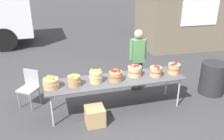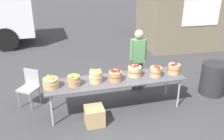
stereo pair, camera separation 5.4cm
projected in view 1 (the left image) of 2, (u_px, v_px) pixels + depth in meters
name	position (u px, v px, depth m)	size (l,w,h in m)	color
ground_plane	(115.00, 108.00, 5.75)	(40.00, 40.00, 0.00)	#38383A
market_table	(116.00, 81.00, 5.47)	(3.10, 0.76, 0.75)	#4C4C51
apple_basket_green_0	(51.00, 83.00, 5.05)	(0.34, 0.34, 0.25)	tan
apple_basket_green_1	(74.00, 80.00, 5.14)	(0.29, 0.29, 0.26)	#A87F51
apple_basket_green_2	(96.00, 76.00, 5.27)	(0.29, 0.29, 0.30)	tan
apple_basket_red_0	(116.00, 76.00, 5.35)	(0.30, 0.30, 0.27)	#A87F51
apple_basket_red_1	(135.00, 71.00, 5.59)	(0.33, 0.33, 0.28)	tan
apple_basket_red_2	(156.00, 71.00, 5.58)	(0.28, 0.28, 0.26)	tan
apple_basket_red_3	(174.00, 68.00, 5.72)	(0.30, 0.30, 0.27)	tan
vendor_adult	(138.00, 56.00, 6.24)	(0.43, 0.24, 1.63)	#3F3F3F
food_kiosk	(180.00, 10.00, 9.78)	(3.66, 3.10, 2.74)	#726651
folding_chair	(30.00, 85.00, 5.72)	(0.56, 0.56, 0.86)	#99999E
trash_barrel	(213.00, 78.00, 6.29)	(0.63, 0.63, 0.82)	#262628
produce_crate	(95.00, 116.00, 5.13)	(0.39, 0.39, 0.39)	tan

